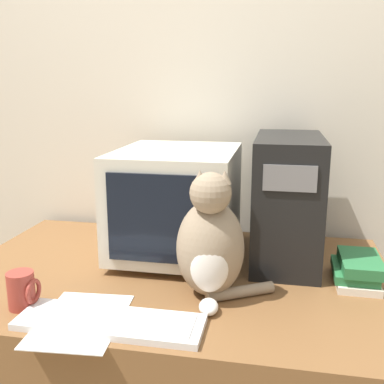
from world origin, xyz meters
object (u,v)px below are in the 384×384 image
Objects in this scene: cat at (211,245)px; book_stack at (357,270)px; keyboard at (110,322)px; mug at (22,290)px; pen at (94,309)px; crt_monitor at (177,201)px; computer_tower at (287,199)px.

cat is 1.83× the size of book_stack.
mug is (-0.27, 0.04, 0.04)m from keyboard.
cat reaches higher than book_stack.
cat is 2.66× the size of pen.
crt_monitor is 4.72× the size of mug.
computer_tower is 0.74m from keyboard.
computer_tower is (0.38, 0.04, 0.02)m from crt_monitor.
crt_monitor is 2.38× the size of book_stack.
computer_tower is 4.50× the size of mug.
cat is (-0.21, -0.34, -0.06)m from computer_tower.
cat is 0.53m from mug.
keyboard is 1.28× the size of cat.
mug is at bearing -159.53° from book_stack.
keyboard is 0.27m from mug.
cat is (0.22, 0.22, 0.14)m from keyboard.
mug is at bearing -173.53° from pen.
book_stack is at bearing 20.47° from mug.
crt_monitor is at bearing 167.89° from book_stack.
cat reaches higher than pen.
pen is at bearing 137.60° from keyboard.
computer_tower is at bearing 51.93° from keyboard.
pen is (-0.07, 0.07, -0.01)m from keyboard.
keyboard is at bearing -128.07° from computer_tower.
cat is at bearing -158.37° from book_stack.
computer_tower reaches higher than mug.
computer_tower is at bearing 142.21° from book_stack.
keyboard is 4.65× the size of mug.
book_stack reaches higher than keyboard.
keyboard is at bearing -96.36° from crt_monitor.
crt_monitor reaches higher than mug.
cat is (0.17, -0.30, -0.04)m from crt_monitor.
cat is 0.48m from book_stack.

